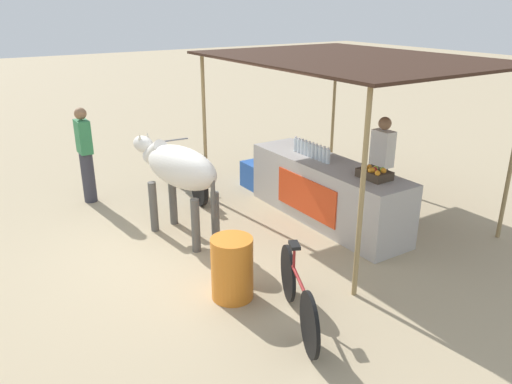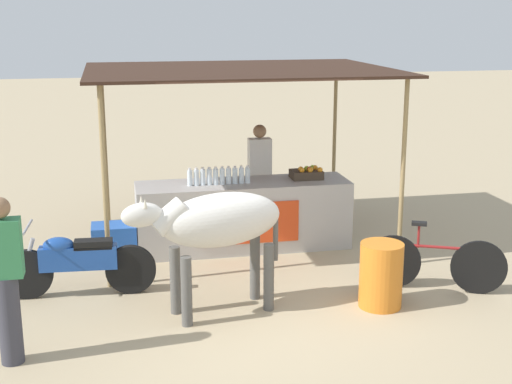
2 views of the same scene
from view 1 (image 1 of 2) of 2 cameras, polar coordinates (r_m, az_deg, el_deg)
ground_plane at (r=6.99m, az=-6.16°, el=-7.06°), size 60.00×60.00×0.00m
stall_counter at (r=7.92m, az=8.01°, el=0.08°), size 3.00×0.82×0.96m
stall_awning at (r=7.66m, az=10.53°, el=14.24°), size 4.20×3.20×2.52m
water_bottle_row at (r=7.96m, az=6.33°, el=4.78°), size 0.88×0.07×0.25m
fruit_crate at (r=7.13m, az=13.38°, el=2.08°), size 0.44×0.32×0.18m
vendor_behind_counter at (r=8.03m, az=14.07°, el=2.73°), size 0.34×0.22×1.65m
cooler_box at (r=9.31m, az=0.25°, el=1.91°), size 0.60×0.44×0.48m
water_barrel at (r=5.85m, az=-2.75°, el=-8.70°), size 0.49×0.49×0.76m
cow at (r=7.20m, az=-8.86°, el=2.57°), size 1.85×0.84×1.44m
motorcycle_parked at (r=9.04m, az=-8.05°, el=2.37°), size 1.80×0.55×0.90m
bicycle_leaning at (r=5.43m, az=4.79°, el=-11.63°), size 1.53×0.71×0.85m
passerby_on_street at (r=8.95m, az=-18.91°, el=4.07°), size 0.34×0.22×1.65m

